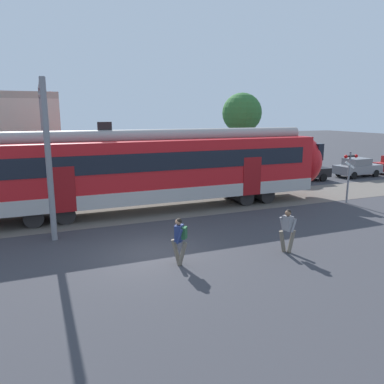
# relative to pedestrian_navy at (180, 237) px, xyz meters

# --- Properties ---
(ground_plane) EXTENTS (160.00, 160.00, 0.00)m
(ground_plane) POSITION_rel_pedestrian_navy_xyz_m (-0.61, 1.24, -0.99)
(ground_plane) COLOR #38383D
(pedestrian_navy) EXTENTS (0.54, 0.67, 1.67)m
(pedestrian_navy) POSITION_rel_pedestrian_navy_xyz_m (0.00, 0.00, 0.00)
(pedestrian_navy) COLOR #6B6051
(pedestrian_navy) RESTS_ON ground
(pedestrian_grey) EXTENTS (0.68, 0.54, 1.67)m
(pedestrian_grey) POSITION_rel_pedestrian_navy_xyz_m (4.13, -0.43, -0.03)
(pedestrian_grey) COLOR #6B6051
(pedestrian_grey) RESTS_ON ground
(parked_car_black) EXTENTS (4.08, 1.91, 1.54)m
(parked_car_black) POSITION_rel_pedestrian_navy_xyz_m (14.65, 11.85, -0.21)
(parked_car_black) COLOR black
(parked_car_black) RESTS_ON ground
(parked_car_grey) EXTENTS (4.06, 1.88, 1.54)m
(parked_car_grey) POSITION_rel_pedestrian_navy_xyz_m (20.01, 11.70, -0.21)
(parked_car_grey) COLOR gray
(parked_car_grey) RESTS_ON ground
(catenary_gantry) EXTENTS (0.24, 6.64, 6.53)m
(catenary_gantry) POSITION_rel_pedestrian_navy_xyz_m (-3.91, 7.61, 3.32)
(catenary_gantry) COLOR gray
(catenary_gantry) RESTS_ON ground
(crossing_signal) EXTENTS (0.96, 0.22, 3.00)m
(crossing_signal) POSITION_rel_pedestrian_navy_xyz_m (12.18, 4.79, 1.02)
(crossing_signal) COLOR gray
(crossing_signal) RESTS_ON ground
(street_tree_right) EXTENTS (3.56, 3.56, 6.97)m
(street_tree_right) POSITION_rel_pedestrian_navy_xyz_m (13.01, 18.77, 4.17)
(street_tree_right) COLOR brown
(street_tree_right) RESTS_ON ground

